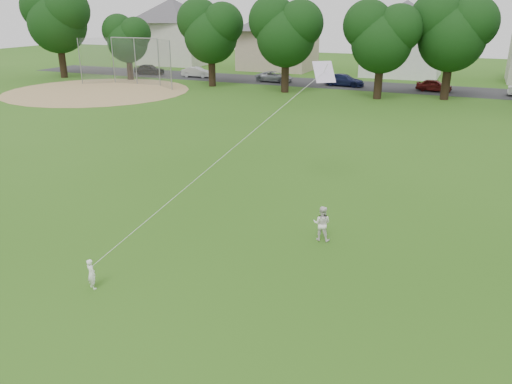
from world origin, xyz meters
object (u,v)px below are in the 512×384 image
at_px(older_boy, 322,223).
at_px(baseball_backstop, 133,62).
at_px(kite, 228,152).
at_px(toddler, 91,274).

height_order(older_boy, baseball_backstop, baseball_backstop).
height_order(kite, baseball_backstop, kite).
distance_m(toddler, older_boy, 7.91).
bearing_deg(older_boy, kite, 2.71).
distance_m(toddler, kite, 6.24).
height_order(toddler, kite, kite).
relative_size(toddler, baseball_backstop, 0.09).
height_order(older_boy, kite, kite).
relative_size(toddler, kite, 0.08).
relative_size(older_boy, baseball_backstop, 0.12).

